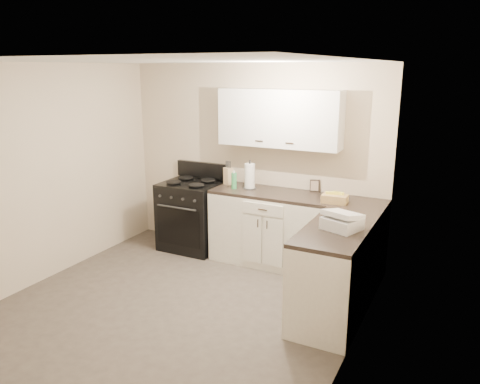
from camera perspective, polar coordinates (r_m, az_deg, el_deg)
The scene contains 20 objects.
floor at distance 5.14m, azimuth -7.39°, elevation -13.56°, with size 3.60×3.60×0.00m, color #473F38.
ceiling at distance 4.52m, azimuth -8.47°, elevation 15.55°, with size 3.60×3.60×0.00m, color white.
wall_back at distance 6.20m, azimuth 1.59°, elevation 3.85°, with size 3.60×3.60×0.00m, color beige.
wall_right at distance 3.97m, azimuth 14.07°, elevation -2.95°, with size 3.60×3.60×0.00m, color beige.
wall_left at distance 5.87m, azimuth -22.53°, elevation 2.08°, with size 3.60×3.60×0.00m, color beige.
wall_front at distance 3.43m, azimuth -25.30°, elevation -6.82°, with size 3.60×3.60×0.00m, color beige.
base_cabinets_back at distance 5.98m, azimuth 4.00°, elevation -4.56°, with size 1.55×0.60×0.90m, color white.
base_cabinets_right at distance 5.09m, azimuth 12.40°, elevation -8.46°, with size 0.60×1.90×0.90m, color white.
countertop_back at distance 5.84m, azimuth 4.08°, elevation -0.20°, with size 1.55×0.60×0.04m, color black.
countertop_right at distance 4.92m, azimuth 12.70°, elevation -3.42°, with size 0.60×1.90×0.04m, color black.
upper_cabinets at distance 5.81m, azimuth 4.83°, elevation 8.94°, with size 1.55×0.30×0.70m, color silver.
stove at distance 6.49m, azimuth -5.89°, elevation -2.94°, with size 0.78×0.67×0.94m, color black.
knife_block at distance 6.19m, azimuth -1.44°, elevation 1.96°, with size 0.10×0.09×0.22m, color #D8B985.
paper_towel at distance 5.96m, azimuth 1.19°, elevation 1.94°, with size 0.13×0.13×0.32m, color white.
soap_bottle at distance 5.97m, azimuth -0.73°, elevation 1.38°, with size 0.07×0.07×0.20m, color #3B9A56.
picture_frame at distance 5.90m, azimuth 9.10°, elevation 0.77°, with size 0.12×0.02×0.15m, color black.
wicker_basket at distance 5.46m, azimuth 11.48°, elevation -0.80°, with size 0.28×0.19×0.09m, color tan.
countertop_grill at distance 4.58m, azimuth 12.31°, elevation -3.75°, with size 0.32×0.30×0.12m, color white.
oven_mitt_near at distance 4.72m, azimuth 7.01°, elevation -9.68°, with size 0.02×0.13×0.23m, color black.
oven_mitt_far at distance 4.96m, azimuth 8.17°, elevation -8.35°, with size 0.02×0.17×0.29m, color black.
Camera 1 is at (2.60, -3.70, 2.43)m, focal length 35.00 mm.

